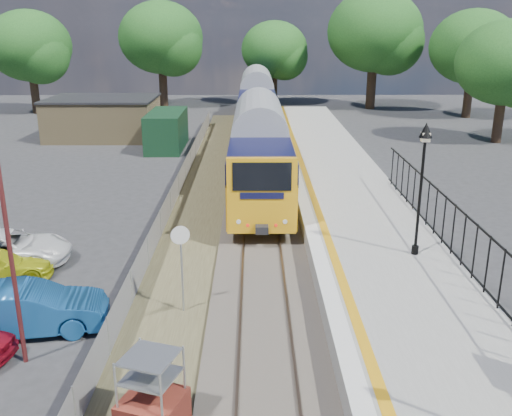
{
  "coord_description": "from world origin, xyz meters",
  "views": [
    {
      "loc": [
        -0.33,
        -12.37,
        8.55
      ],
      "look_at": [
        -0.23,
        7.81,
        2.0
      ],
      "focal_mm": 40.0,
      "sensor_mm": 36.0,
      "label": 1
    }
  ],
  "objects_px": {
    "train": "(258,114)",
    "car_blue": "(28,309)",
    "carpark_lamp": "(4,209)",
    "speed_sign": "(181,254)",
    "victorian_lamp_north": "(423,159)",
    "car_white": "(7,248)",
    "brick_plinth": "(152,397)"
  },
  "relations": [
    {
      "from": "car_blue",
      "to": "speed_sign",
      "type": "bearing_deg",
      "value": -85.75
    },
    {
      "from": "brick_plinth",
      "to": "car_white",
      "type": "relative_size",
      "value": 0.43
    },
    {
      "from": "train",
      "to": "victorian_lamp_north",
      "type": "bearing_deg",
      "value": -76.99
    },
    {
      "from": "train",
      "to": "car_blue",
      "type": "relative_size",
      "value": 9.21
    },
    {
      "from": "car_white",
      "to": "train",
      "type": "bearing_deg",
      "value": -26.92
    },
    {
      "from": "victorian_lamp_north",
      "to": "train",
      "type": "distance_m",
      "value": 23.62
    },
    {
      "from": "carpark_lamp",
      "to": "car_white",
      "type": "relative_size",
      "value": 1.64
    },
    {
      "from": "victorian_lamp_north",
      "to": "brick_plinth",
      "type": "bearing_deg",
      "value": -134.09
    },
    {
      "from": "brick_plinth",
      "to": "speed_sign",
      "type": "height_order",
      "value": "speed_sign"
    },
    {
      "from": "brick_plinth",
      "to": "speed_sign",
      "type": "xyz_separation_m",
      "value": [
        0.0,
        5.5,
        1.0
      ]
    },
    {
      "from": "victorian_lamp_north",
      "to": "car_blue",
      "type": "xyz_separation_m",
      "value": [
        -12.1,
        -3.69,
        -3.57
      ]
    },
    {
      "from": "victorian_lamp_north",
      "to": "car_white",
      "type": "xyz_separation_m",
      "value": [
        -14.75,
        1.24,
        -3.66
      ]
    },
    {
      "from": "train",
      "to": "car_blue",
      "type": "height_order",
      "value": "train"
    },
    {
      "from": "train",
      "to": "brick_plinth",
      "type": "xyz_separation_m",
      "value": [
        -2.5,
        -30.99,
        -1.38
      ]
    },
    {
      "from": "brick_plinth",
      "to": "car_blue",
      "type": "bearing_deg",
      "value": 134.61
    },
    {
      "from": "car_blue",
      "to": "car_white",
      "type": "relative_size",
      "value": 0.97
    },
    {
      "from": "carpark_lamp",
      "to": "car_blue",
      "type": "bearing_deg",
      "value": 105.39
    },
    {
      "from": "carpark_lamp",
      "to": "brick_plinth",
      "type": "bearing_deg",
      "value": -36.17
    },
    {
      "from": "brick_plinth",
      "to": "carpark_lamp",
      "type": "distance_m",
      "value": 5.84
    },
    {
      "from": "speed_sign",
      "to": "car_white",
      "type": "bearing_deg",
      "value": 134.93
    },
    {
      "from": "train",
      "to": "brick_plinth",
      "type": "distance_m",
      "value": 31.12
    },
    {
      "from": "train",
      "to": "speed_sign",
      "type": "distance_m",
      "value": 25.61
    },
    {
      "from": "speed_sign",
      "to": "car_blue",
      "type": "relative_size",
      "value": 0.65
    },
    {
      "from": "speed_sign",
      "to": "victorian_lamp_north",
      "type": "bearing_deg",
      "value": 1.61
    },
    {
      "from": "car_white",
      "to": "brick_plinth",
      "type": "bearing_deg",
      "value": -146.6
    },
    {
      "from": "train",
      "to": "car_white",
      "type": "distance_m",
      "value": 23.73
    },
    {
      "from": "victorian_lamp_north",
      "to": "brick_plinth",
      "type": "relative_size",
      "value": 2.31
    },
    {
      "from": "victorian_lamp_north",
      "to": "train",
      "type": "bearing_deg",
      "value": 103.01
    },
    {
      "from": "victorian_lamp_north",
      "to": "train",
      "type": "height_order",
      "value": "victorian_lamp_north"
    },
    {
      "from": "car_blue",
      "to": "train",
      "type": "bearing_deg",
      "value": -24.92
    },
    {
      "from": "brick_plinth",
      "to": "carpark_lamp",
      "type": "height_order",
      "value": "carpark_lamp"
    },
    {
      "from": "train",
      "to": "car_white",
      "type": "xyz_separation_m",
      "value": [
        -9.45,
        -21.7,
        -1.7
      ]
    }
  ]
}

